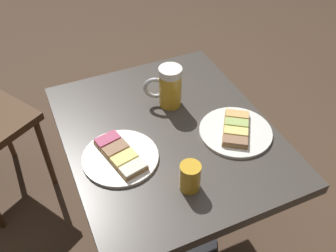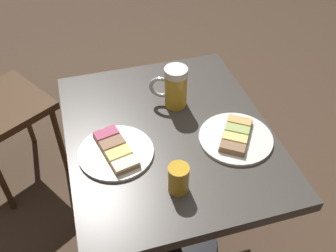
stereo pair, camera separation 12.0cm
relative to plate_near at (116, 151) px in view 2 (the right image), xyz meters
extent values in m
plane|color=#4C3828|center=(0.05, -0.18, -0.71)|extent=(6.00, 6.00, 0.00)
cylinder|color=black|center=(0.05, -0.18, -0.70)|extent=(0.44, 0.44, 0.01)
cylinder|color=black|center=(0.05, -0.18, -0.36)|extent=(0.09, 0.09, 0.67)
cube|color=#423D38|center=(0.05, -0.18, -0.03)|extent=(0.77, 0.65, 0.04)
cylinder|color=white|center=(0.00, 0.00, 0.00)|extent=(0.23, 0.23, 0.01)
cube|color=#9E7547|center=(-0.07, -0.02, 0.01)|extent=(0.06, 0.09, 0.01)
cube|color=white|center=(-0.07, -0.02, 0.02)|extent=(0.06, 0.08, 0.01)
cube|color=#9E7547|center=(-0.02, -0.01, 0.01)|extent=(0.06, 0.09, 0.01)
cube|color=#EFE07A|center=(-0.02, -0.01, 0.02)|extent=(0.06, 0.08, 0.01)
cube|color=#9E7547|center=(0.02, 0.01, 0.01)|extent=(0.06, 0.09, 0.01)
cube|color=#997051|center=(0.02, 0.01, 0.02)|extent=(0.06, 0.08, 0.01)
cube|color=#9E7547|center=(0.07, 0.02, 0.01)|extent=(0.06, 0.09, 0.01)
cube|color=#BC4C70|center=(0.07, 0.02, 0.02)|extent=(0.06, 0.08, 0.01)
cylinder|color=white|center=(-0.04, -0.37, 0.00)|extent=(0.23, 0.23, 0.01)
cube|color=#9E7547|center=(0.01, -0.41, 0.01)|extent=(0.07, 0.09, 0.01)
cube|color=#E5B266|center=(0.01, -0.41, 0.02)|extent=(0.07, 0.08, 0.01)
cube|color=#9E7547|center=(-0.03, -0.38, 0.01)|extent=(0.07, 0.09, 0.01)
cube|color=#ADC66B|center=(-0.03, -0.38, 0.02)|extent=(0.07, 0.08, 0.01)
cube|color=#9E7547|center=(-0.06, -0.36, 0.01)|extent=(0.07, 0.09, 0.01)
cube|color=#EFE07A|center=(-0.06, -0.36, 0.02)|extent=(0.07, 0.08, 0.01)
cube|color=#9E7547|center=(-0.09, -0.34, 0.01)|extent=(0.07, 0.09, 0.01)
cube|color=#997051|center=(-0.09, -0.34, 0.02)|extent=(0.07, 0.08, 0.01)
cylinder|color=gold|center=(0.17, -0.24, 0.05)|extent=(0.08, 0.08, 0.12)
cylinder|color=white|center=(0.17, -0.24, 0.13)|extent=(0.08, 0.08, 0.02)
torus|color=silver|center=(0.20, -0.20, 0.06)|extent=(0.05, 0.08, 0.08)
cylinder|color=gold|center=(-0.18, -0.14, 0.03)|extent=(0.06, 0.06, 0.09)
cylinder|color=#472D19|center=(0.61, 0.22, -0.49)|extent=(0.03, 0.03, 0.43)
cylinder|color=#472D19|center=(0.89, 0.38, -0.49)|extent=(0.03, 0.03, 0.43)
cylinder|color=#472D19|center=(0.45, 0.49, -0.49)|extent=(0.03, 0.03, 0.43)
camera|label=1|loc=(-0.75, 0.18, 0.83)|focal=40.14mm
camera|label=2|loc=(-0.79, 0.06, 0.83)|focal=40.14mm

